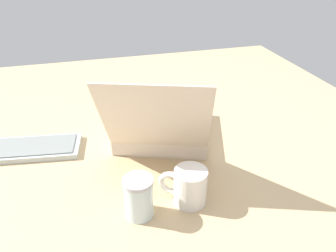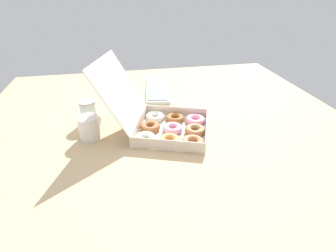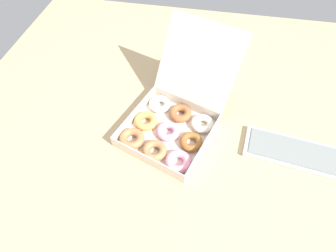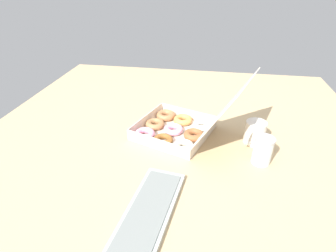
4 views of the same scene
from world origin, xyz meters
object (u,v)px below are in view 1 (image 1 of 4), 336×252
(keyboard, at_px, (17,149))
(coffee_mug, at_px, (187,186))
(glass_jar, at_px, (139,197))
(donut_box, at_px, (163,128))

(keyboard, xyz_separation_m, coffee_mug, (-0.46, 0.36, 0.04))
(coffee_mug, xyz_separation_m, glass_jar, (0.13, 0.01, 0.01))
(keyboard, distance_m, coffee_mug, 0.59)
(keyboard, xyz_separation_m, glass_jar, (-0.33, 0.38, 0.05))
(glass_jar, bearing_deg, coffee_mug, -173.74)
(keyboard, bearing_deg, coffee_mug, 141.93)
(donut_box, xyz_separation_m, keyboard, (0.49, -0.03, -0.03))
(donut_box, height_order, keyboard, donut_box)
(keyboard, height_order, glass_jar, glass_jar)
(keyboard, bearing_deg, glass_jar, 131.49)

